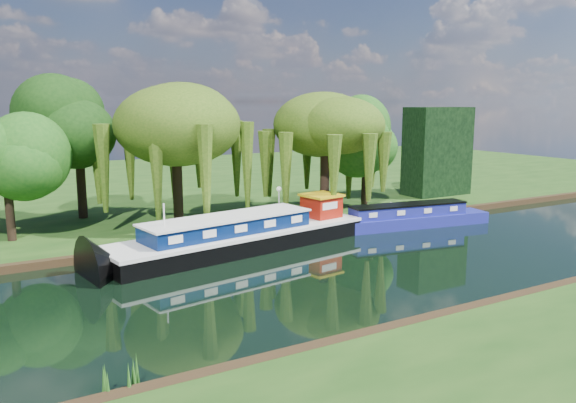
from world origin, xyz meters
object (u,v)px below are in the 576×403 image
narrowboat (408,218)px  red_dinghy (140,260)px  dutch_barge (243,235)px  white_cruiser (431,222)px

narrowboat → red_dinghy: size_ratio=4.77×
dutch_barge → narrowboat: 12.97m
red_dinghy → white_cruiser: bearing=-71.8°
dutch_barge → white_cruiser: (15.69, 0.20, -0.89)m
narrowboat → dutch_barge: bearing=-172.5°
narrowboat → white_cruiser: size_ratio=5.40×
narrowboat → red_dinghy: (-19.17, 1.01, -0.66)m
white_cruiser → dutch_barge: bearing=89.1°
red_dinghy → white_cruiser: 21.90m
narrowboat → white_cruiser: (2.72, 0.47, -0.66)m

